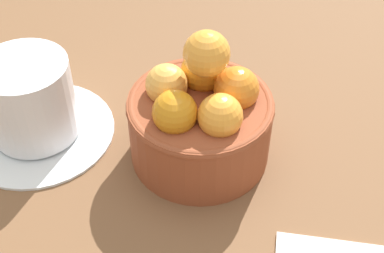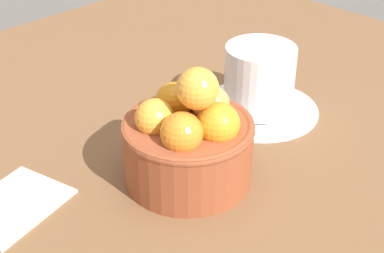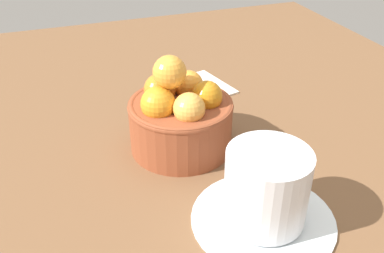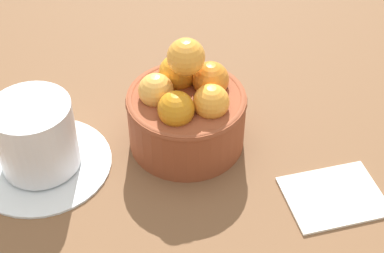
{
  "view_description": "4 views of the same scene",
  "coord_description": "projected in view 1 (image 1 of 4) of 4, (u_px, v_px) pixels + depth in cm",
  "views": [
    {
      "loc": [
        -13.77,
        34.68,
        39.45
      ],
      "look_at": [
        0.75,
        0.18,
        3.53
      ],
      "focal_mm": 50.68,
      "sensor_mm": 36.0,
      "label": 1
    },
    {
      "loc": [
        -34.68,
        -34.88,
        36.89
      ],
      "look_at": [
        1.22,
        0.63,
        5.63
      ],
      "focal_mm": 53.18,
      "sensor_mm": 36.0,
      "label": 2
    },
    {
      "loc": [
        46.57,
        -15.13,
        33.47
      ],
      "look_at": [
        1.94,
        0.88,
        4.15
      ],
      "focal_mm": 40.53,
      "sensor_mm": 36.0,
      "label": 3
    },
    {
      "loc": [
        -0.37,
        49.16,
        47.24
      ],
      "look_at": [
        -0.99,
        1.14,
        3.35
      ],
      "focal_mm": 53.18,
      "sensor_mm": 36.0,
      "label": 4
    }
  ],
  "objects": [
    {
      "name": "terracotta_bowl",
      "position": [
        201.0,
        117.0,
        0.51
      ],
      "size": [
        13.75,
        13.75,
        13.42
      ],
      "color": "brown",
      "rests_on": "ground_plane"
    },
    {
      "name": "ground_plane",
      "position": [
        199.0,
        167.0,
        0.56
      ],
      "size": [
        113.22,
        103.6,
        4.12
      ],
      "primitive_type": "cube",
      "color": "brown"
    },
    {
      "name": "coffee_cup",
      "position": [
        31.0,
        105.0,
        0.54
      ],
      "size": [
        15.65,
        15.65,
        8.82
      ],
      "color": "silver",
      "rests_on": "ground_plane"
    }
  ]
}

